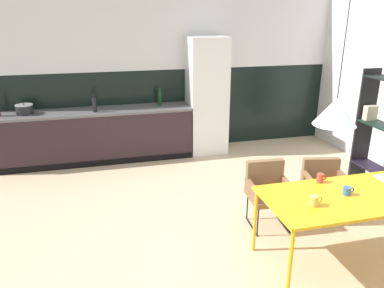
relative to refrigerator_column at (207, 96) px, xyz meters
name	(u,v)px	position (x,y,z in m)	size (l,w,h in m)	color
ground_plane	(236,253)	(-0.58, -3.13, -1.02)	(9.24, 9.24, 0.00)	tan
back_wall_splashback_dark	(171,109)	(-0.58, 0.36, -0.29)	(6.30, 0.12, 1.47)	black
back_wall_panel_upper	(170,26)	(-0.58, 0.36, 1.18)	(6.30, 0.12, 1.47)	silver
kitchen_counter	(96,135)	(-1.96, 0.00, -0.58)	(3.26, 0.63, 0.89)	#2C1E22
refrigerator_column	(207,96)	(0.00, 0.00, 0.00)	(0.66, 0.60, 2.05)	silver
dining_table	(357,198)	(0.52, -3.51, -0.31)	(1.87, 0.84, 0.75)	gold
armchair_far_side	(324,180)	(0.74, -2.62, -0.55)	(0.57, 0.56, 0.72)	brown
armchair_by_stool	(268,186)	(-0.01, -2.63, -0.54)	(0.52, 0.50, 0.77)	brown
mug_glass_clear	(347,191)	(0.41, -3.50, -0.23)	(0.12, 0.08, 0.08)	#335B93
mug_short_terracotta	(321,178)	(0.31, -3.18, -0.22)	(0.12, 0.07, 0.10)	#B23D33
mug_tall_blue	(314,201)	(-0.02, -3.62, -0.22)	(0.13, 0.08, 0.10)	gold
cooking_pot	(25,109)	(-3.04, 0.01, -0.06)	(0.27, 0.27, 0.18)	black
bottle_spice_small	(160,98)	(-0.83, 0.08, 0.00)	(0.07, 0.07, 0.31)	#0F3319
bottle_vinegar_dark	(94,105)	(-1.95, -0.13, -0.01)	(0.07, 0.07, 0.29)	black
pendant_lamp_over_table_near	(336,111)	(0.14, -3.52, 0.59)	(0.38, 0.38, 1.40)	black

